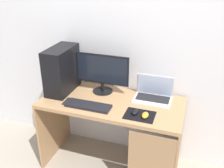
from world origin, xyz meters
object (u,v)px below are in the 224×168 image
mouse_left (135,112)px  cell_phone (68,101)px  monitor (102,73)px  keyboard (88,106)px  mouse_right (145,115)px  laptop (153,94)px  pc_tower (62,70)px

mouse_left → cell_phone: (-0.65, 0.00, -0.02)m
monitor → cell_phone: bearing=-127.5°
monitor → mouse_left: monitor is taller
keyboard → mouse_left: 0.43m
mouse_left → mouse_right: size_ratio=1.00×
mouse_right → cell_phone: 0.75m
mouse_right → laptop: bearing=89.6°
mouse_left → mouse_right: same height
keyboard → pc_tower: bearing=148.8°
keyboard → cell_phone: size_ratio=3.23×
pc_tower → monitor: 0.40m
laptop → cell_phone: (-0.75, -0.32, -0.04)m
pc_tower → cell_phone: size_ratio=3.50×
pc_tower → keyboard: (0.38, -0.23, -0.22)m
keyboard → mouse_left: (0.43, 0.02, 0.01)m
monitor → pc_tower: bearing=-166.4°
monitor → mouse_left: bearing=-35.9°
monitor → laptop: size_ratio=1.52×
pc_tower → cell_phone: 0.34m
pc_tower → cell_phone: bearing=-52.3°
pc_tower → cell_phone: pc_tower is taller
laptop → keyboard: 0.63m
keyboard → mouse_right: mouse_right is taller
monitor → laptop: monitor is taller
mouse_right → pc_tower: bearing=165.6°
monitor → cell_phone: (-0.23, -0.30, -0.21)m
pc_tower → keyboard: 0.49m
pc_tower → laptop: bearing=7.3°
mouse_right → cell_phone: mouse_right is taller
laptop → mouse_right: (-0.00, -0.35, -0.03)m
keyboard → cell_phone: (-0.22, 0.02, -0.01)m
pc_tower → mouse_left: size_ratio=4.74×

